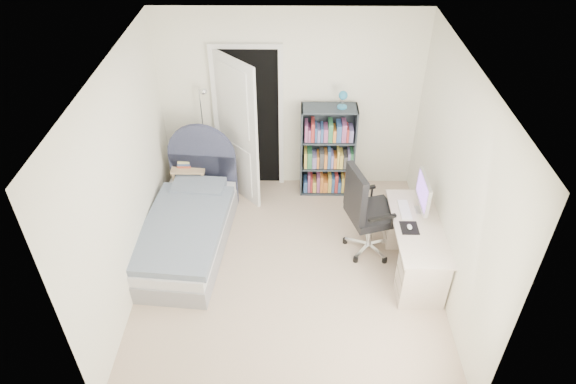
{
  "coord_description": "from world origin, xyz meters",
  "views": [
    {
      "loc": [
        0.04,
        -4.27,
        4.35
      ],
      "look_at": [
        -0.01,
        0.25,
        0.95
      ],
      "focal_mm": 32.0,
      "sensor_mm": 36.0,
      "label": 1
    }
  ],
  "objects_px": {
    "nightstand": "(190,171)",
    "desk": "(414,244)",
    "office_chair": "(365,208)",
    "bookcase": "(328,154)",
    "floor_lamp": "(207,148)",
    "bed": "(188,227)"
  },
  "relations": [
    {
      "from": "floor_lamp",
      "to": "desk",
      "type": "bearing_deg",
      "value": -32.08
    },
    {
      "from": "desk",
      "to": "office_chair",
      "type": "bearing_deg",
      "value": 152.78
    },
    {
      "from": "desk",
      "to": "office_chair",
      "type": "distance_m",
      "value": 0.69
    },
    {
      "from": "bookcase",
      "to": "desk",
      "type": "height_order",
      "value": "bookcase"
    },
    {
      "from": "nightstand",
      "to": "bookcase",
      "type": "height_order",
      "value": "bookcase"
    },
    {
      "from": "nightstand",
      "to": "office_chair",
      "type": "distance_m",
      "value": 2.48
    },
    {
      "from": "nightstand",
      "to": "office_chair",
      "type": "height_order",
      "value": "office_chair"
    },
    {
      "from": "desk",
      "to": "bookcase",
      "type": "bearing_deg",
      "value": 121.22
    },
    {
      "from": "office_chair",
      "to": "nightstand",
      "type": "bearing_deg",
      "value": 154.63
    },
    {
      "from": "bookcase",
      "to": "office_chair",
      "type": "relative_size",
      "value": 1.3
    },
    {
      "from": "nightstand",
      "to": "floor_lamp",
      "type": "xyz_separation_m",
      "value": [
        0.21,
        0.27,
        0.2
      ]
    },
    {
      "from": "nightstand",
      "to": "desk",
      "type": "bearing_deg",
      "value": -25.74
    },
    {
      "from": "bed",
      "to": "desk",
      "type": "xyz_separation_m",
      "value": [
        2.66,
        -0.38,
        0.09
      ]
    },
    {
      "from": "bed",
      "to": "office_chair",
      "type": "xyz_separation_m",
      "value": [
        2.11,
        -0.1,
        0.38
      ]
    },
    {
      "from": "bed",
      "to": "office_chair",
      "type": "bearing_deg",
      "value": -2.64
    },
    {
      "from": "nightstand",
      "to": "floor_lamp",
      "type": "height_order",
      "value": "floor_lamp"
    },
    {
      "from": "nightstand",
      "to": "office_chair",
      "type": "xyz_separation_m",
      "value": [
        2.23,
        -1.06,
        0.23
      ]
    },
    {
      "from": "bed",
      "to": "desk",
      "type": "distance_m",
      "value": 2.69
    },
    {
      "from": "floor_lamp",
      "to": "office_chair",
      "type": "bearing_deg",
      "value": -33.33
    },
    {
      "from": "bed",
      "to": "office_chair",
      "type": "distance_m",
      "value": 2.14
    },
    {
      "from": "bookcase",
      "to": "desk",
      "type": "relative_size",
      "value": 1.16
    },
    {
      "from": "floor_lamp",
      "to": "bed",
      "type": "bearing_deg",
      "value": -94.07
    }
  ]
}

